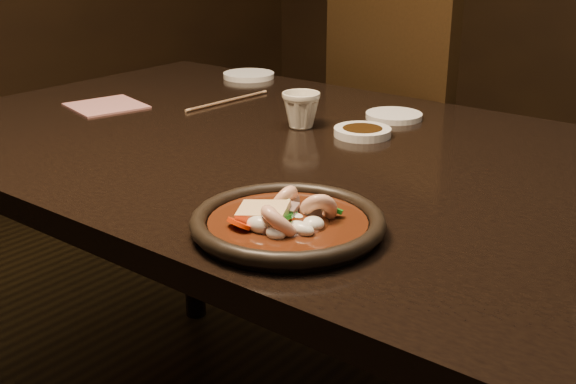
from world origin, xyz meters
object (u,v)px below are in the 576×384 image
Objects in this scene: table at (320,193)px; plate at (288,223)px; tea_cup at (301,109)px; chair at (420,161)px.

table is 6.42× the size of plate.
table is 21.81× the size of tea_cup.
plate is 0.50m from tea_cup.
table is 0.19m from tea_cup.
chair is at bearing 108.38° from plate.
chair is 1.04m from plate.
table is 1.64× the size of chair.
table is at bearing -39.98° from tea_cup.
plate is at bearing -60.91° from table.
chair is (-0.15, 0.65, -0.14)m from table.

